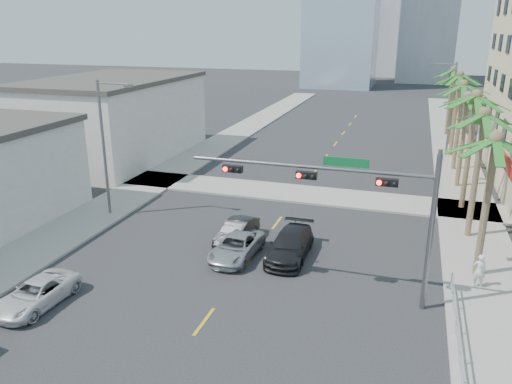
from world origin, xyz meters
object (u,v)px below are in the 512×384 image
pedestrian (479,271)px  car_lane_left (237,231)px  traffic_signal_mast (357,196)px  car_lane_center (237,247)px  car_lane_right (290,245)px  car_parked_far (36,294)px

pedestrian → car_lane_left: bearing=-12.6°
traffic_signal_mast → pedestrian: bearing=25.1°
traffic_signal_mast → car_lane_center: traffic_signal_mast is taller
car_lane_center → car_lane_left: bearing=112.1°
traffic_signal_mast → car_lane_right: (-3.78, 3.39, -4.34)m
car_parked_far → pedestrian: size_ratio=2.56×
car_lane_left → car_lane_right: (3.50, -1.08, 0.07)m
car_parked_far → car_lane_right: (9.80, 8.41, 0.12)m
car_parked_far → pedestrian: (19.34, 7.72, 0.39)m
car_parked_far → car_lane_left: size_ratio=1.09×
car_parked_far → car_lane_left: (6.30, 9.49, 0.05)m
traffic_signal_mast → car_lane_left: traffic_signal_mast is taller
traffic_signal_mast → car_lane_left: bearing=148.4°
car_parked_far → pedestrian: 20.82m
car_parked_far → car_lane_left: car_lane_left is taller
pedestrian → car_lane_center: bearing=-3.8°
traffic_signal_mast → car_lane_right: traffic_signal_mast is taller
car_lane_center → pedestrian: 12.35m
car_parked_far → car_lane_left: bearing=58.9°
car_lane_right → car_lane_center: bearing=-162.6°
car_lane_right → pedestrian: bearing=-4.7°
car_lane_left → pedestrian: (13.04, -1.78, 0.34)m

